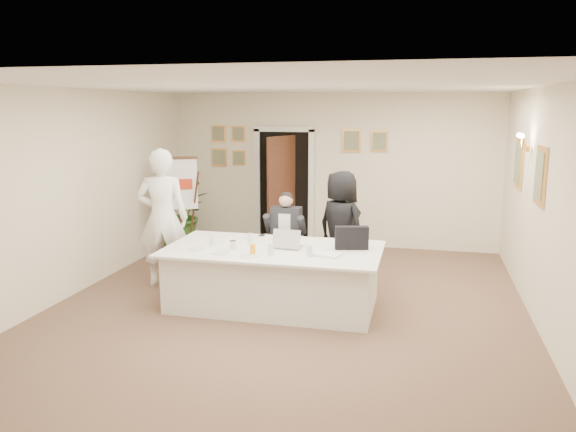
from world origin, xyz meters
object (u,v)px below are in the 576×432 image
(standing_woman, at_px, (341,227))
(potted_palm, at_px, (180,213))
(conference_table, at_px, (273,277))
(flip_chart, at_px, (180,213))
(oj_glass, at_px, (253,250))
(seated_man, at_px, (286,237))
(standing_man, at_px, (163,218))
(steel_jug, at_px, (233,245))
(laptop_bag, at_px, (352,238))
(paper_stack, at_px, (327,255))
(laptop, at_px, (289,237))

(standing_woman, bearing_deg, potted_palm, 7.93)
(conference_table, bearing_deg, standing_woman, 60.19)
(flip_chart, distance_m, oj_glass, 3.05)
(seated_man, relative_size, flip_chart, 0.80)
(flip_chart, distance_m, potted_palm, 0.73)
(standing_man, height_order, steel_jug, standing_man)
(potted_palm, relative_size, laptop_bag, 3.14)
(standing_woman, bearing_deg, standing_man, 47.82)
(standing_man, relative_size, laptop_bag, 4.74)
(paper_stack, xyz_separation_m, oj_glass, (-0.89, -0.17, 0.05))
(seated_man, bearing_deg, conference_table, -94.54)
(conference_table, distance_m, flip_chart, 2.91)
(standing_man, bearing_deg, steel_jug, 136.78)
(oj_glass, bearing_deg, laptop_bag, 26.34)
(standing_woman, bearing_deg, flip_chart, 17.28)
(conference_table, xyz_separation_m, potted_palm, (-2.45, 2.57, 0.27))
(conference_table, relative_size, standing_woman, 1.66)
(conference_table, xyz_separation_m, flip_chart, (-2.15, 1.92, 0.40))
(conference_table, height_order, standing_man, standing_man)
(conference_table, xyz_separation_m, laptop, (0.18, 0.09, 0.52))
(standing_man, relative_size, potted_palm, 1.51)
(standing_woman, bearing_deg, laptop_bag, 136.59)
(seated_man, distance_m, standing_woman, 0.82)
(standing_man, distance_m, oj_glass, 1.83)
(standing_man, relative_size, paper_stack, 6.30)
(standing_man, relative_size, standing_woman, 1.20)
(seated_man, height_order, laptop, seated_man)
(laptop, distance_m, oj_glass, 0.59)
(flip_chart, xyz_separation_m, steel_jug, (1.67, -2.09, 0.04))
(paper_stack, bearing_deg, conference_table, 163.34)
(laptop_bag, bearing_deg, conference_table, 175.72)
(conference_table, relative_size, oj_glass, 21.14)
(standing_man, xyz_separation_m, steel_jug, (1.28, -0.66, -0.16))
(steel_jug, bearing_deg, flip_chart, 128.49)
(conference_table, bearing_deg, flip_chart, 138.22)
(standing_woman, relative_size, potted_palm, 1.25)
(laptop_bag, xyz_separation_m, oj_glass, (-1.14, -0.56, -0.08))
(paper_stack, bearing_deg, laptop_bag, 57.97)
(conference_table, xyz_separation_m, standing_woman, (0.70, 1.21, 0.43))
(conference_table, height_order, potted_palm, potted_palm)
(conference_table, distance_m, standing_man, 1.92)
(flip_chart, bearing_deg, standing_woman, -13.93)
(oj_glass, bearing_deg, flip_chart, 130.84)
(paper_stack, bearing_deg, oj_glass, -169.30)
(conference_table, xyz_separation_m, steel_jug, (-0.48, -0.17, 0.44))
(potted_palm, distance_m, oj_glass, 3.75)
(flip_chart, xyz_separation_m, standing_man, (0.39, -1.44, 0.20))
(flip_chart, height_order, steel_jug, flip_chart)
(steel_jug, bearing_deg, laptop, 21.33)
(potted_palm, bearing_deg, seated_man, -33.47)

